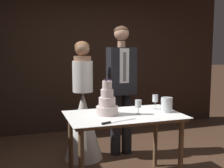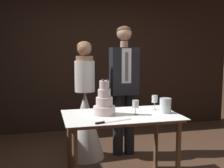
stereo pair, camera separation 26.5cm
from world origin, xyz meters
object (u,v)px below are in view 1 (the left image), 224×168
(wine_glass_near, at_px, (155,99))
(wine_glass_middle, at_px, (138,104))
(bride, at_px, (83,117))
(groom, at_px, (121,84))
(cake_table, at_px, (124,123))
(hurricane_candle, at_px, (167,105))
(cake_knife, at_px, (113,122))
(tiered_cake, at_px, (107,103))

(wine_glass_near, distance_m, wine_glass_middle, 0.36)
(bride, bearing_deg, groom, -0.04)
(cake_table, bearing_deg, wine_glass_near, 16.73)
(cake_table, relative_size, hurricane_candle, 7.55)
(wine_glass_middle, distance_m, bride, 1.07)
(wine_glass_near, bearing_deg, cake_knife, -147.24)
(wine_glass_middle, xyz_separation_m, bride, (-0.44, 0.92, -0.33))
(cake_table, relative_size, wine_glass_middle, 7.82)
(cake_table, height_order, wine_glass_near, wine_glass_near)
(wine_glass_near, bearing_deg, wine_glass_middle, -148.18)
(bride, distance_m, groom, 0.72)
(wine_glass_middle, relative_size, hurricane_candle, 0.96)
(cake_knife, height_order, hurricane_candle, hurricane_candle)
(cake_knife, bearing_deg, tiered_cake, 65.04)
(groom, bearing_deg, wine_glass_middle, -98.01)
(hurricane_candle, height_order, groom, groom)
(wine_glass_middle, bearing_deg, tiered_cake, 163.89)
(tiered_cake, height_order, wine_glass_middle, tiered_cake)
(tiered_cake, distance_m, wine_glass_near, 0.65)
(tiered_cake, bearing_deg, cake_knife, -97.86)
(tiered_cake, xyz_separation_m, groom, (0.47, 0.83, 0.10))
(bride, bearing_deg, wine_glass_middle, -64.66)
(cake_table, bearing_deg, hurricane_candle, -4.31)
(tiered_cake, distance_m, groom, 0.95)
(cake_knife, xyz_separation_m, groom, (0.52, 1.18, 0.22))
(cake_knife, xyz_separation_m, bride, (-0.05, 1.18, -0.22))
(cake_table, height_order, bride, bride)
(hurricane_candle, bearing_deg, wine_glass_middle, -178.07)
(cake_knife, height_order, groom, groom)
(tiered_cake, bearing_deg, hurricane_candle, -6.93)
(wine_glass_near, distance_m, groom, 0.76)
(hurricane_candle, height_order, bride, bride)
(bride, bearing_deg, cake_knife, -87.59)
(cake_knife, distance_m, bride, 1.20)
(cake_knife, relative_size, wine_glass_middle, 2.50)
(cake_knife, relative_size, groom, 0.22)
(tiered_cake, distance_m, bride, 0.90)
(cake_knife, xyz_separation_m, wine_glass_middle, (0.39, 0.26, 0.11))
(tiered_cake, xyz_separation_m, bride, (-0.10, 0.83, -0.34))
(wine_glass_near, relative_size, hurricane_candle, 1.04)
(wine_glass_near, height_order, wine_glass_middle, wine_glass_near)
(bride, height_order, groom, groom)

